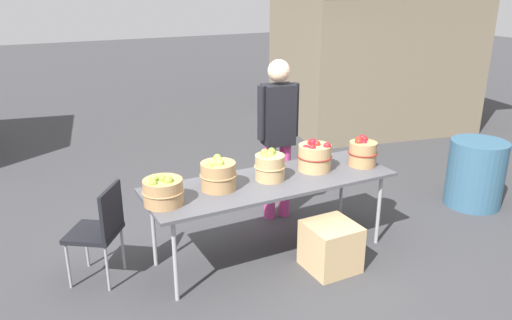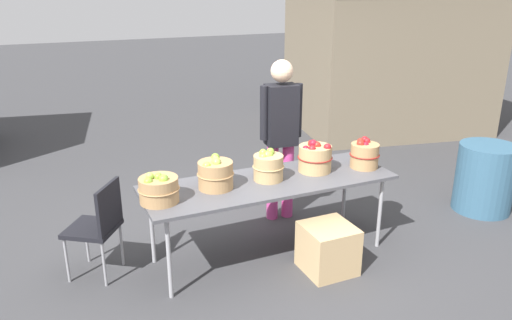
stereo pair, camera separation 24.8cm
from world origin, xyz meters
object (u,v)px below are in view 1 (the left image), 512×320
at_px(apple_basket_green_0, 163,191).
at_px(folding_chair, 101,226).
at_px(apple_basket_red_0, 315,156).
at_px(apple_basket_green_1, 218,175).
at_px(apple_basket_red_1, 363,152).
at_px(trash_barrel, 476,173).
at_px(market_table, 271,184).
at_px(vendor_adult, 278,128).
at_px(apple_basket_green_2, 270,166).
at_px(produce_crate, 331,246).

xyz_separation_m(apple_basket_green_0, folding_chair, (-0.46, 0.33, -0.35)).
bearing_deg(folding_chair, apple_basket_red_0, 117.79).
bearing_deg(folding_chair, apple_basket_green_1, 110.60).
bearing_deg(apple_basket_red_1, trash_barrel, -1.28).
xyz_separation_m(market_table, vendor_adult, (0.45, 0.67, 0.30)).
bearing_deg(apple_basket_red_0, apple_basket_green_2, -177.96).
height_order(trash_barrel, produce_crate, trash_barrel).
distance_m(apple_basket_red_0, trash_barrel, 2.19).
bearing_deg(apple_basket_green_1, apple_basket_red_0, 0.50).
xyz_separation_m(apple_basket_red_1, produce_crate, (-0.63, -0.41, -0.66)).
distance_m(vendor_adult, folding_chair, 2.03).
xyz_separation_m(apple_basket_red_1, folding_chair, (-2.46, 0.34, -0.37)).
bearing_deg(apple_basket_red_0, produce_crate, -105.31).
distance_m(apple_basket_green_2, vendor_adult, 0.80).
relative_size(vendor_adult, produce_crate, 3.98).
xyz_separation_m(apple_basket_green_0, trash_barrel, (3.64, -0.04, -0.48)).
distance_m(apple_basket_red_0, folding_chair, 2.02).
bearing_deg(apple_basket_green_1, folding_chair, 166.03).
distance_m(apple_basket_green_1, vendor_adult, 1.15).
distance_m(apple_basket_green_2, produce_crate, 0.90).
bearing_deg(vendor_adult, apple_basket_green_1, 40.29).
bearing_deg(apple_basket_green_1, market_table, -4.38).
height_order(apple_basket_green_0, vendor_adult, vendor_adult).
distance_m(apple_basket_green_0, apple_basket_red_1, 2.00).
height_order(apple_basket_red_0, trash_barrel, apple_basket_red_0).
relative_size(apple_basket_green_1, apple_basket_red_0, 0.98).
bearing_deg(apple_basket_green_1, apple_basket_red_1, -3.60).
bearing_deg(folding_chair, market_table, 113.79).
relative_size(apple_basket_green_0, produce_crate, 0.78).
height_order(market_table, apple_basket_green_2, apple_basket_green_2).
relative_size(apple_basket_red_1, trash_barrel, 0.38).
xyz_separation_m(market_table, apple_basket_red_0, (0.49, 0.05, 0.18)).
xyz_separation_m(apple_basket_green_0, apple_basket_green_2, (1.02, 0.08, 0.02)).
relative_size(apple_basket_red_0, vendor_adult, 0.19).
bearing_deg(apple_basket_red_0, market_table, -174.56).
relative_size(apple_basket_green_0, folding_chair, 0.39).
height_order(apple_basket_green_1, vendor_adult, vendor_adult).
bearing_deg(market_table, apple_basket_green_0, -177.16).
relative_size(market_table, apple_basket_green_0, 6.79).
xyz_separation_m(market_table, apple_basket_green_0, (-1.02, -0.05, 0.15)).
height_order(apple_basket_red_0, vendor_adult, vendor_adult).
bearing_deg(market_table, produce_crate, -52.79).
bearing_deg(apple_basket_green_0, vendor_adult, 26.23).
height_order(apple_basket_green_0, produce_crate, apple_basket_green_0).
bearing_deg(apple_basket_green_2, apple_basket_green_0, -175.52).
bearing_deg(trash_barrel, apple_basket_green_2, 177.35).
bearing_deg(apple_basket_red_1, apple_basket_green_1, 176.40).
bearing_deg(apple_basket_green_2, folding_chair, 170.34).
height_order(apple_basket_green_2, trash_barrel, apple_basket_green_2).
xyz_separation_m(market_table, trash_barrel, (2.62, -0.09, -0.33)).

